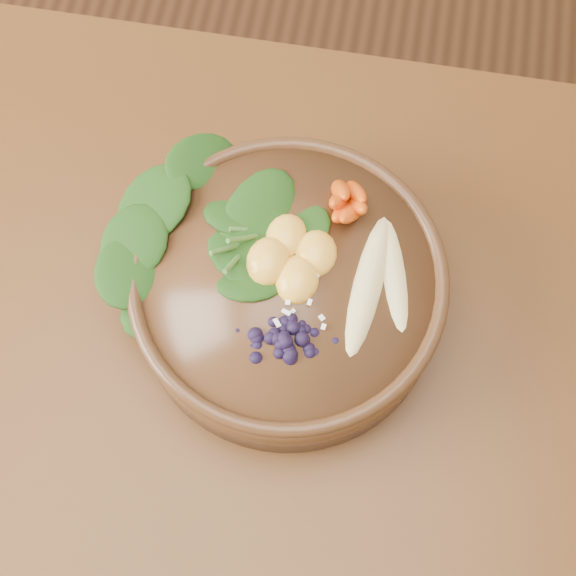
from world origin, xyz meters
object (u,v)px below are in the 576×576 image
Objects in this scene: carrot_cluster at (354,183)px; mandarin_cluster at (292,251)px; stoneware_bowl at (288,292)px; kale_heap at (244,202)px; dining_table at (76,432)px; blueberry_pile at (285,332)px; banana_halves at (383,273)px.

mandarin_cluster is (-0.04, -0.06, -0.02)m from carrot_cluster.
mandarin_cluster is (0.00, 0.02, 0.05)m from stoneware_bowl.
kale_heap is (-0.05, 0.06, 0.06)m from stoneware_bowl.
stoneware_bowl is (0.20, 0.14, 0.13)m from dining_table.
dining_table is 20.26× the size of carrot_cluster.
carrot_cluster reaches higher than blueberry_pile.
stoneware_bowl is 0.10m from banana_halves.
banana_halves is at bearing 7.55° from stoneware_bowl.
carrot_cluster reaches higher than mandarin_cluster.
stoneware_bowl is at bearing -48.33° from kale_heap.
stoneware_bowl is at bearing 35.19° from dining_table.
dining_table is at bearing -156.52° from banana_halves.
banana_halves is at bearing 28.28° from dining_table.
kale_heap reaches higher than dining_table.
mandarin_cluster is (0.20, 0.16, 0.19)m from dining_table.
blueberry_pile is (0.06, -0.11, -0.00)m from kale_heap.
mandarin_cluster is (0.05, -0.04, -0.01)m from kale_heap.
carrot_cluster is at bearing 15.32° from kale_heap.
carrot_cluster is at bearing 42.26° from dining_table.
carrot_cluster is 0.60× the size of blueberry_pile.
blueberry_pile reaches higher than stoneware_bowl.
banana_halves is 1.80× the size of mandarin_cluster.
carrot_cluster reaches higher than dining_table.
kale_heap is at bearing 52.60° from dining_table.
dining_table is 0.37m from banana_halves.
stoneware_bowl is at bearing -177.26° from banana_halves.
stoneware_bowl is 3.15× the size of mandarin_cluster.
carrot_cluster is at bearing 113.06° from banana_halves.
dining_table is 0.39m from carrot_cluster.
dining_table is 0.29m from blueberry_pile.
banana_halves is (0.28, 0.15, 0.18)m from dining_table.
banana_halves is (0.08, 0.01, 0.05)m from stoneware_bowl.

